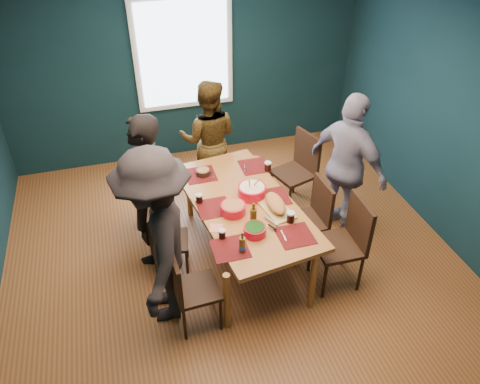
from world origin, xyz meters
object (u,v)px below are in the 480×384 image
object	(u,v)px
chair_left_near	(187,285)
chair_right_mid	(313,213)
bowl_dumpling	(252,191)
bowl_herbs	(255,230)
chair_left_mid	(162,236)
cutting_board	(275,205)
dining_table	(244,208)
person_right	(348,167)
chair_left_far	(145,194)
chair_right_near	(348,237)
person_far_left	(146,192)
bowl_salad	(233,208)
person_near_left	(158,240)
person_back	(209,139)
chair_right_far	(300,165)

from	to	relation	value
chair_left_near	chair_right_mid	xyz separation A→B (m)	(1.53, 0.63, 0.01)
bowl_dumpling	bowl_herbs	world-z (taller)	bowl_dumpling
chair_left_mid	bowl_dumpling	bearing A→B (deg)	13.80
cutting_board	dining_table	bearing A→B (deg)	134.61
chair_right_mid	person_right	bearing A→B (deg)	27.32
chair_left_far	cutting_board	size ratio (longest dim) A/B	1.47
chair_left_far	chair_left_mid	distance (m)	0.77
chair_right_near	person_far_left	xyz separation A→B (m)	(-1.88, 0.96, 0.28)
chair_left_mid	person_far_left	world-z (taller)	person_far_left
person_right	bowl_herbs	world-z (taller)	person_right
chair_left_near	bowl_salad	distance (m)	0.93
dining_table	bowl_herbs	xyz separation A→B (m)	(-0.04, -0.51, 0.12)
cutting_board	person_near_left	bearing A→B (deg)	-175.92
chair_left_mid	bowl_salad	xyz separation A→B (m)	(0.74, -0.16, 0.32)
chair_right_mid	bowl_dumpling	size ratio (longest dim) A/B	3.09
chair_right_mid	bowl_herbs	world-z (taller)	chair_right_mid
chair_right_near	person_back	xyz separation A→B (m)	(-0.97, 2.00, 0.19)
person_far_left	bowl_salad	bearing A→B (deg)	81.96
person_back	person_far_left	bearing A→B (deg)	66.85
bowl_herbs	chair_left_far	bearing A→B (deg)	125.86
chair_right_far	person_near_left	world-z (taller)	person_near_left
chair_left_far	chair_right_far	size ratio (longest dim) A/B	0.89
dining_table	chair_left_far	world-z (taller)	chair_left_far
bowl_herbs	cutting_board	xyz separation A→B (m)	(0.33, 0.31, 0.01)
bowl_dumpling	bowl_herbs	bearing A→B (deg)	-105.06
person_far_left	bowl_salad	xyz separation A→B (m)	(0.82, -0.45, -0.07)
person_back	bowl_herbs	distance (m)	1.87
bowl_salad	chair_left_far	bearing A→B (deg)	131.92
bowl_dumpling	cutting_board	xyz separation A→B (m)	(0.16, -0.29, -0.01)
bowl_dumpling	person_far_left	bearing A→B (deg)	168.42
person_back	bowl_dumpling	distance (m)	1.28
person_far_left	person_back	distance (m)	1.39
chair_right_mid	chair_left_near	bearing A→B (deg)	-159.98
person_right	person_near_left	distance (m)	2.35
chair_right_far	chair_left_mid	bearing A→B (deg)	-175.59
person_near_left	chair_right_mid	bearing A→B (deg)	113.38
chair_right_mid	person_right	xyz separation A→B (m)	(0.52, 0.30, 0.33)
person_near_left	bowl_dumpling	distance (m)	1.26
chair_left_mid	person_far_left	size ratio (longest dim) A/B	0.48
person_far_left	bowl_dumpling	bearing A→B (deg)	98.92
chair_right_near	bowl_herbs	world-z (taller)	chair_right_near
chair_left_near	person_back	xyz separation A→B (m)	(0.71, 2.13, 0.26)
person_back	person_right	world-z (taller)	person_right
chair_left_mid	chair_left_near	bearing A→B (deg)	-71.40
chair_right_mid	dining_table	bearing A→B (deg)	167.20
dining_table	chair_right_mid	bearing A→B (deg)	-18.20
cutting_board	bowl_salad	bearing A→B (deg)	160.99
chair_right_mid	chair_right_near	xyz separation A→B (m)	(0.15, -0.51, 0.05)
chair_left_near	chair_right_near	bearing A→B (deg)	1.42
chair_right_near	person_back	world-z (taller)	person_back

